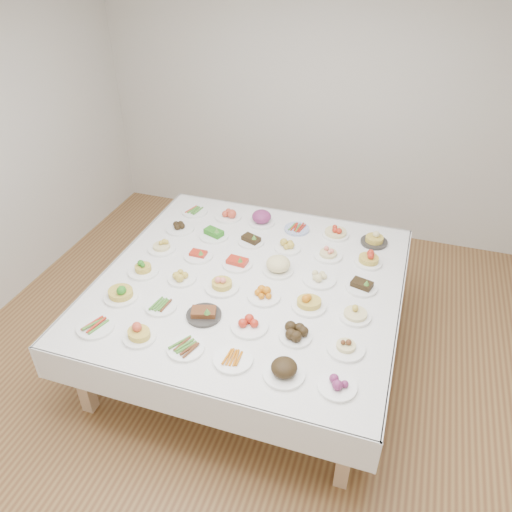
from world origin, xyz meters
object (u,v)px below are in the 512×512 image
(dish_0, at_px, (95,325))
(dish_35, at_px, (375,237))
(display_table, at_px, (250,287))
(dish_18, at_px, (161,244))

(dish_0, height_order, dish_35, dish_35)
(display_table, relative_size, dish_18, 9.87)
(dish_35, bearing_deg, display_table, -135.48)
(dish_18, distance_m, dish_35, 1.81)
(display_table, xyz_separation_m, dish_0, (-0.83, -0.84, 0.09))
(display_table, xyz_separation_m, dish_35, (0.84, 0.83, 0.13))
(display_table, height_order, dish_35, dish_35)
(display_table, distance_m, dish_18, 0.86)
(dish_18, bearing_deg, dish_0, -89.27)
(display_table, relative_size, dish_0, 9.00)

